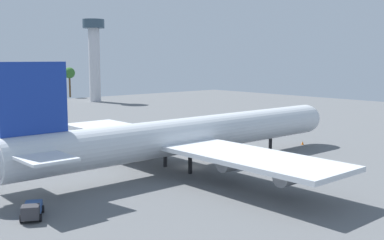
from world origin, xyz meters
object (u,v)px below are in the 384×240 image
pushback_tractor (32,210)px  safety_cone_nose (303,143)px  cargo_airplane (190,136)px  control_tower (94,53)px

pushback_tractor → safety_cone_nose: (65.05, 7.61, -0.63)m
cargo_airplane → safety_cone_nose: cargo_airplane is taller
cargo_airplane → pushback_tractor: size_ratio=12.91×
safety_cone_nose → control_tower: size_ratio=0.02×
pushback_tractor → safety_cone_nose: size_ratio=6.95×
cargo_airplane → pushback_tractor: cargo_airplane is taller
cargo_airplane → safety_cone_nose: bearing=0.1°
cargo_airplane → safety_cone_nose: 33.74m
safety_cone_nose → control_tower: bearing=81.4°
cargo_airplane → control_tower: (51.91, 123.32, 15.66)m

